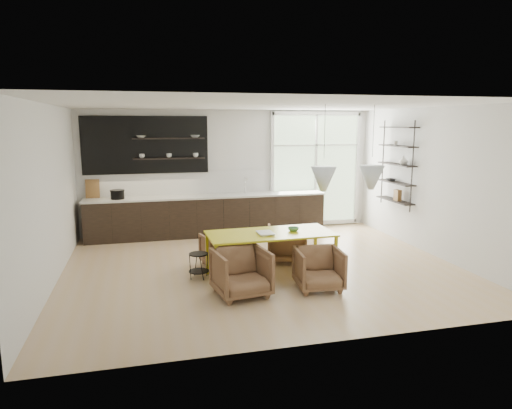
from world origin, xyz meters
The scene contains 11 objects.
room centered at (0.58, 1.10, 1.46)m, with size 7.02×6.01×2.91m.
kitchen_run centered at (-0.70, 2.69, 0.60)m, with size 5.54×0.69×2.75m.
right_shelving centered at (3.36, 1.17, 1.65)m, with size 0.26×1.22×1.90m.
dining_table centered at (0.00, -0.54, 0.72)m, with size 2.15×1.02×0.77m.
armchair_back_left centered at (-0.71, 0.29, 0.30)m, with size 0.64×0.66×0.60m, color brown.
armchair_back_right centered at (0.55, 0.27, 0.34)m, with size 0.72×0.74×0.67m, color brown.
armchair_front_left centered at (-0.66, -1.27, 0.36)m, with size 0.78×0.80×0.73m, color brown.
armchair_front_right centered at (0.59, -1.29, 0.33)m, with size 0.70×0.72×0.66m, color brown.
wire_stool centered at (-1.19, -0.32, 0.28)m, with size 0.34×0.34×0.43m.
table_book centered at (-0.23, -0.61, 0.79)m, with size 0.25×0.34×0.03m, color white.
table_bowl centered at (0.42, -0.50, 0.80)m, with size 0.19×0.19×0.06m, color #508B55.
Camera 1 is at (-2.03, -7.73, 2.60)m, focal length 32.00 mm.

